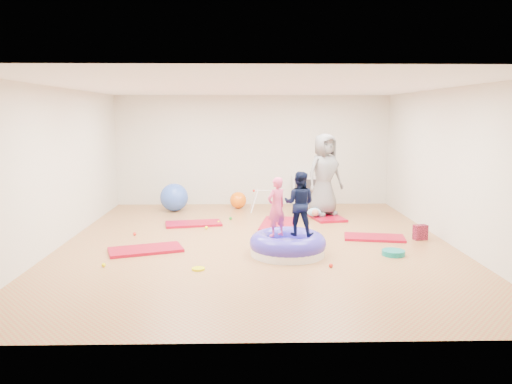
{
  "coord_description": "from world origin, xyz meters",
  "views": [
    {
      "loc": [
        -0.21,
        -8.83,
        2.33
      ],
      "look_at": [
        0.0,
        0.3,
        0.9
      ],
      "focal_mm": 35.0,
      "sensor_mm": 36.0,
      "label": 1
    }
  ],
  "objects": [
    {
      "name": "room",
      "position": [
        0.0,
        0.0,
        1.4
      ],
      "size": [
        7.01,
        8.01,
        2.81
      ],
      "color": "#9C8446",
      "rests_on": "ground"
    },
    {
      "name": "backpack",
      "position": [
        3.08,
        0.19,
        0.14
      ],
      "size": [
        0.27,
        0.2,
        0.28
      ],
      "primitive_type": "cube",
      "rotation": [
        0.0,
        0.0,
        0.24
      ],
      "color": "#BA2146",
      "rests_on": "ground"
    },
    {
      "name": "gym_mat_rear_right",
      "position": [
        1.61,
        2.28,
        0.03
      ],
      "size": [
        0.87,
        1.37,
        0.05
      ],
      "primitive_type": "cube",
      "rotation": [
        0.0,
        0.0,
        1.76
      ],
      "color": "#A3021E",
      "rests_on": "ground"
    },
    {
      "name": "child_pink",
      "position": [
        0.31,
        -0.75,
        0.87
      ],
      "size": [
        0.43,
        0.41,
        0.99
      ],
      "primitive_type": "imported",
      "rotation": [
        0.0,
        0.0,
        3.78
      ],
      "color": "#E24476",
      "rests_on": "inflatable_cushion"
    },
    {
      "name": "exercise_ball_blue",
      "position": [
        -1.92,
        3.09,
        0.34
      ],
      "size": [
        0.68,
        0.68,
        0.68
      ],
      "primitive_type": "sphere",
      "color": "blue",
      "rests_on": "ground"
    },
    {
      "name": "cube_shelf",
      "position": [
        1.38,
        3.79,
        0.37
      ],
      "size": [
        0.75,
        0.37,
        0.75
      ],
      "color": "silver",
      "rests_on": "ground"
    },
    {
      "name": "infant_play_gym",
      "position": [
        0.26,
        2.98,
        0.35
      ],
      "size": [
        0.69,
        0.65,
        0.53
      ],
      "rotation": [
        0.0,
        0.0,
        0.22
      ],
      "color": "silver",
      "rests_on": "ground"
    },
    {
      "name": "infant",
      "position": [
        1.35,
        2.1,
        0.15
      ],
      "size": [
        0.33,
        0.34,
        0.19
      ],
      "color": "#9AD0F1",
      "rests_on": "gym_mat_rear_right"
    },
    {
      "name": "exercise_ball_orange",
      "position": [
        -0.37,
        3.44,
        0.21
      ],
      "size": [
        0.41,
        0.41,
        0.41
      ],
      "primitive_type": "sphere",
      "color": "orange",
      "rests_on": "ground"
    },
    {
      "name": "gym_mat_mid_left",
      "position": [
        -1.3,
        1.57,
        0.02
      ],
      "size": [
        1.26,
        0.79,
        0.05
      ],
      "primitive_type": "cube",
      "rotation": [
        0.0,
        0.0,
        0.19
      ],
      "color": "#A3021E",
      "rests_on": "ground"
    },
    {
      "name": "gym_mat_center_back",
      "position": [
        0.49,
        1.48,
        0.03
      ],
      "size": [
        0.89,
        1.44,
        0.06
      ],
      "primitive_type": "cube",
      "rotation": [
        0.0,
        0.0,
        1.4
      ],
      "color": "#A3021E",
      "rests_on": "ground"
    },
    {
      "name": "gym_mat_right",
      "position": [
        2.24,
        0.29,
        0.02
      ],
      "size": [
        1.19,
        0.74,
        0.05
      ],
      "primitive_type": "cube",
      "rotation": [
        0.0,
        0.0,
        -0.18
      ],
      "color": "#A3021E",
      "rests_on": "ground"
    },
    {
      "name": "yellow_toy",
      "position": [
        -0.92,
        -1.54,
        0.02
      ],
      "size": [
        0.2,
        0.2,
        0.03
      ],
      "primitive_type": "cylinder",
      "color": "#F1F800",
      "rests_on": "ground"
    },
    {
      "name": "adult_caregiver",
      "position": [
        1.6,
        2.34,
        0.98
      ],
      "size": [
        1.07,
        0.95,
        1.85
      ],
      "primitive_type": "imported",
      "rotation": [
        0.0,
        0.0,
        0.5
      ],
      "color": "slate",
      "rests_on": "gym_mat_rear_right"
    },
    {
      "name": "child_navy",
      "position": [
        0.7,
        -0.7,
        0.91
      ],
      "size": [
        0.62,
        0.54,
        1.08
      ],
      "primitive_type": "imported",
      "rotation": [
        0.0,
        0.0,
        2.85
      ],
      "color": "black",
      "rests_on": "inflatable_cushion"
    },
    {
      "name": "balance_disc",
      "position": [
        2.27,
        -0.83,
        0.04
      ],
      "size": [
        0.38,
        0.38,
        0.08
      ],
      "primitive_type": "cylinder",
      "color": "#0B7672",
      "rests_on": "ground"
    },
    {
      "name": "inflatable_cushion",
      "position": [
        0.51,
        -0.74,
        0.16
      ],
      "size": [
        1.28,
        1.28,
        0.4
      ],
      "rotation": [
        0.0,
        0.0,
        0.11
      ],
      "color": "white",
      "rests_on": "ground"
    },
    {
      "name": "ball_pit_balls",
      "position": [
        -0.99,
        0.44,
        0.03
      ],
      "size": [
        3.56,
        3.59,
        0.07
      ],
      "color": "#F1F800",
      "rests_on": "ground"
    },
    {
      "name": "gym_mat_front_left",
      "position": [
        -1.92,
        -0.48,
        0.03
      ],
      "size": [
        1.36,
        0.98,
        0.05
      ],
      "primitive_type": "cube",
      "rotation": [
        0.0,
        0.0,
        0.33
      ],
      "color": "#A3021E",
      "rests_on": "ground"
    }
  ]
}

